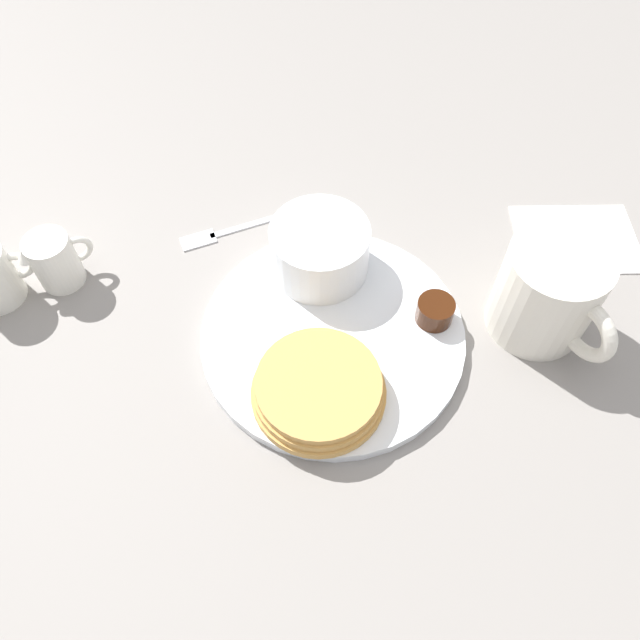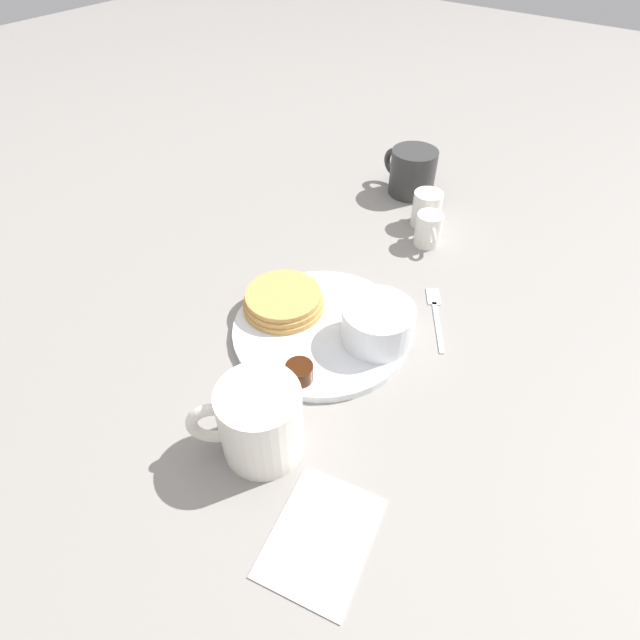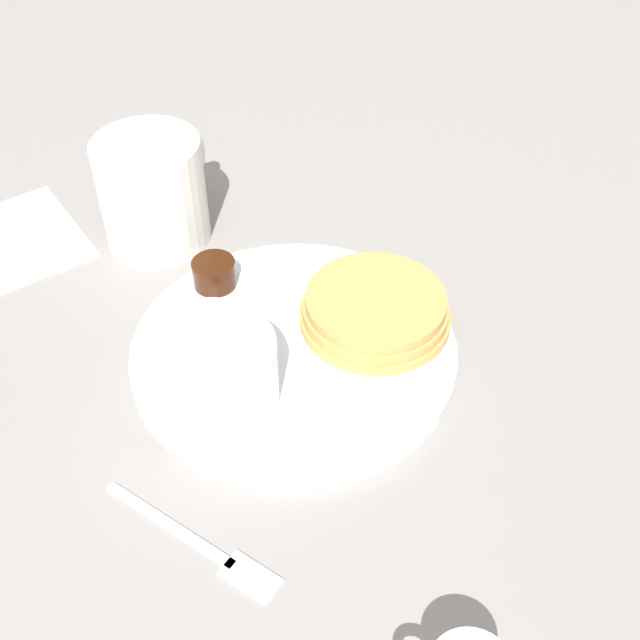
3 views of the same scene
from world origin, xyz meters
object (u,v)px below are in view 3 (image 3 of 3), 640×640
Objects in this scene: plate at (294,350)px; fork at (209,549)px; bowl at (208,371)px; coffee_mug at (154,190)px.

plate reaches higher than fork.
plate is at bearing -69.74° from bowl.
plate is at bearing -163.78° from coffee_mug.
coffee_mug is at bearing 16.22° from plate.
plate is 2.06× the size of fork.
coffee_mug reaches higher than plate.
coffee_mug is at bearing -4.96° from bowl.
coffee_mug is at bearing -9.66° from fork.
fork is at bearing 140.92° from plate.
fork is at bearing 170.34° from coffee_mug.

